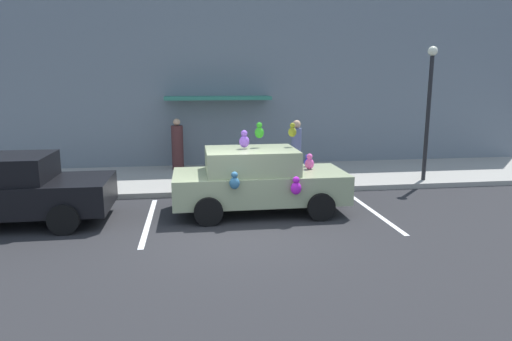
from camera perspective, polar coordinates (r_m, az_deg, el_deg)
The scene contains 11 objects.
ground_plane at distance 9.58m, azimuth -3.13°, elevation -7.74°, with size 60.00×60.00×0.00m, color #262628.
sidewalk at distance 14.37m, azimuth -4.94°, elevation -0.96°, with size 24.00×4.00×0.15m, color gray.
storefront_building at distance 16.18m, azimuth -5.59°, elevation 11.53°, with size 24.00×1.25×6.40m.
parking_stripe_front at distance 11.36m, azimuth 14.61°, elevation -5.01°, with size 0.12×3.60×0.01m, color silver.
parking_stripe_rear at distance 10.54m, azimuth -13.48°, elevation -6.22°, with size 0.12×3.60×0.01m, color silver.
plush_covered_car at distance 10.76m, azimuth 0.19°, elevation -1.16°, with size 4.10×2.09×2.15m.
parked_sedan_behind at distance 11.25m, azimuth -29.17°, elevation -2.12°, with size 4.31×2.00×1.54m.
teddy_bear_on_sidewalk at distance 13.16m, azimuth 2.67°, elevation -0.26°, with size 0.38×0.32×0.72m.
street_lamp_post at distance 14.35m, azimuth 21.17°, elevation 8.38°, with size 0.28×0.28×3.97m.
pedestrian_near_shopfront at distance 15.47m, azimuth -9.96°, elevation 3.07°, with size 0.39×0.39×1.73m.
pedestrian_walking_past at distance 14.22m, azimuth 5.14°, elevation 2.68°, with size 0.31×0.31×1.77m.
Camera 1 is at (-0.79, -9.02, 3.13)m, focal length 31.43 mm.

